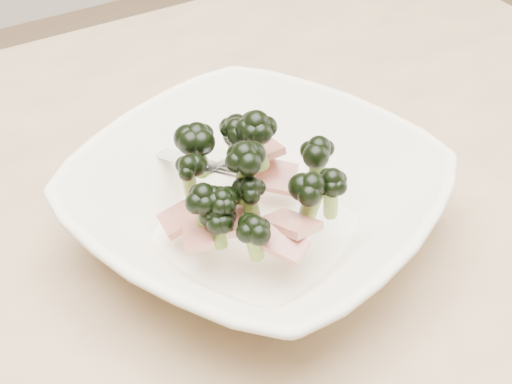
{
  "coord_description": "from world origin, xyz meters",
  "views": [
    {
      "loc": [
        -0.19,
        -0.47,
        1.2
      ],
      "look_at": [
        0.05,
        -0.06,
        0.8
      ],
      "focal_mm": 50.0,
      "sensor_mm": 36.0,
      "label": 1
    }
  ],
  "objects": [
    {
      "name": "broccoli_dish",
      "position": [
        0.05,
        -0.06,
        0.79
      ],
      "size": [
        0.4,
        0.4,
        0.12
      ],
      "color": "white",
      "rests_on": "dining_table"
    },
    {
      "name": "dining_table",
      "position": [
        0.0,
        0.0,
        0.65
      ],
      "size": [
        1.2,
        0.8,
        0.75
      ],
      "color": "tan",
      "rests_on": "ground"
    }
  ]
}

